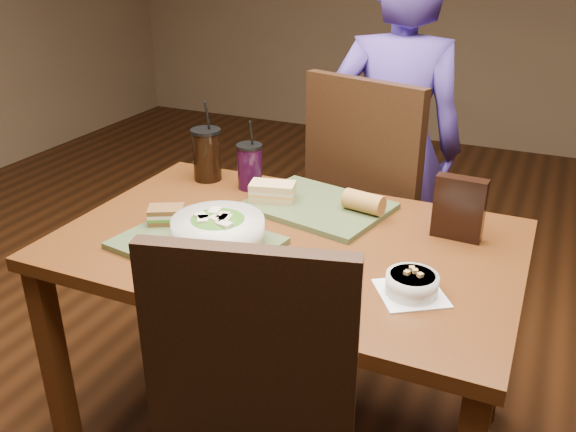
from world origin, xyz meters
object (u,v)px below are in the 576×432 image
(baguette_near, at_px, (219,266))
(sandwich_near, at_px, (166,215))
(tray_far, at_px, (318,206))
(soup_bowl, at_px, (412,284))
(chair_far, at_px, (368,200))
(sandwich_far, at_px, (273,191))
(salad_bowl, at_px, (218,229))
(diner, at_px, (394,149))
(dining_table, at_px, (288,265))
(tray_near, at_px, (197,243))
(baguette_far, at_px, (364,202))
(chip_bag, at_px, (459,208))
(cup_berry, at_px, (250,166))
(cup_cola, at_px, (207,154))

(baguette_near, bearing_deg, sandwich_near, 144.70)
(tray_far, relative_size, soup_bowl, 1.96)
(chair_far, bearing_deg, sandwich_far, -110.77)
(sandwich_far, bearing_deg, baguette_near, -79.58)
(salad_bowl, relative_size, soup_bowl, 1.19)
(chair_far, height_order, diner, diner)
(dining_table, bearing_deg, tray_near, -144.68)
(sandwich_far, bearing_deg, tray_near, -101.01)
(tray_far, height_order, baguette_far, baguette_far)
(salad_bowl, height_order, chip_bag, chip_bag)
(tray_near, relative_size, salad_bowl, 1.64)
(sandwich_far, xyz_separation_m, baguette_far, (0.30, 0.03, 0.00))
(sandwich_near, relative_size, chip_bag, 0.67)
(sandwich_far, bearing_deg, chip_bag, 0.01)
(dining_table, relative_size, tray_far, 3.10)
(tray_near, bearing_deg, sandwich_near, 155.38)
(chair_far, bearing_deg, soup_bowl, -66.44)
(chair_far, xyz_separation_m, chip_bag, (0.41, -0.48, 0.23))
(baguette_near, bearing_deg, soup_bowl, 18.12)
(dining_table, relative_size, chair_far, 1.18)
(salad_bowl, relative_size, baguette_far, 2.04)
(tray_far, xyz_separation_m, sandwich_far, (-0.15, -0.03, 0.04))
(salad_bowl, distance_m, chip_bag, 0.68)
(salad_bowl, distance_m, sandwich_far, 0.34)
(diner, bearing_deg, cup_berry, 49.24)
(diner, relative_size, tray_near, 3.60)
(tray_far, height_order, chip_bag, chip_bag)
(tray_far, relative_size, baguette_near, 3.36)
(sandwich_far, height_order, baguette_far, baguette_far)
(tray_far, distance_m, cup_berry, 0.30)
(soup_bowl, bearing_deg, dining_table, 158.87)
(diner, distance_m, sandwich_far, 0.73)
(dining_table, xyz_separation_m, chair_far, (0.04, 0.68, -0.05))
(diner, xyz_separation_m, tray_near, (-0.28, -1.05, 0.00))
(tray_far, distance_m, baguette_near, 0.54)
(dining_table, distance_m, chip_bag, 0.52)
(cup_cola, relative_size, chip_bag, 1.54)
(chair_far, height_order, soup_bowl, chair_far)
(baguette_far, bearing_deg, cup_cola, 172.40)
(baguette_near, distance_m, cup_cola, 0.73)
(dining_table, height_order, baguette_near, baguette_near)
(dining_table, bearing_deg, sandwich_far, 125.81)
(salad_bowl, xyz_separation_m, cup_cola, (-0.31, 0.45, 0.03))
(tray_near, height_order, sandwich_far, sandwich_far)
(baguette_far, bearing_deg, chip_bag, -5.90)
(cup_berry, bearing_deg, tray_near, -81.81)
(soup_bowl, bearing_deg, cup_cola, 151.36)
(tray_near, relative_size, baguette_near, 3.36)
(diner, distance_m, tray_near, 1.09)
(baguette_near, bearing_deg, salad_bowl, 120.62)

